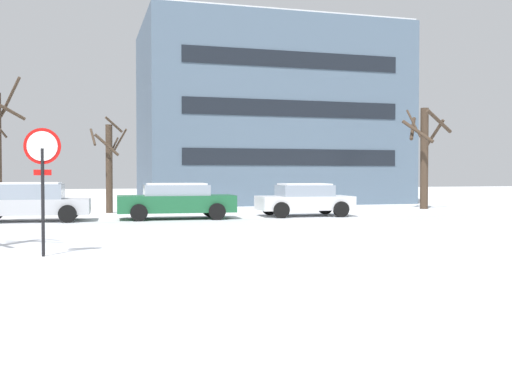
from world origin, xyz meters
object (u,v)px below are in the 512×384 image
Objects in this scene: stop_sign at (42,166)px; parked_car_silver at (30,202)px; parked_car_green at (176,200)px; parked_car_white at (304,199)px.

stop_sign is 0.62× the size of parked_car_silver.
parked_car_silver is at bearing 178.22° from parked_car_green.
stop_sign is at bearing -133.51° from parked_car_white.
stop_sign reaches higher than parked_car_green.
parked_car_white is (10.70, 0.00, -0.03)m from parked_car_silver.
stop_sign is 10.23m from parked_car_silver.
parked_car_silver is 1.10× the size of parked_car_white.
parked_car_silver is at bearing -179.98° from parked_car_white.
parked_car_silver is 10.70m from parked_car_white.
parked_car_white is at bearing 1.81° from parked_car_green.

